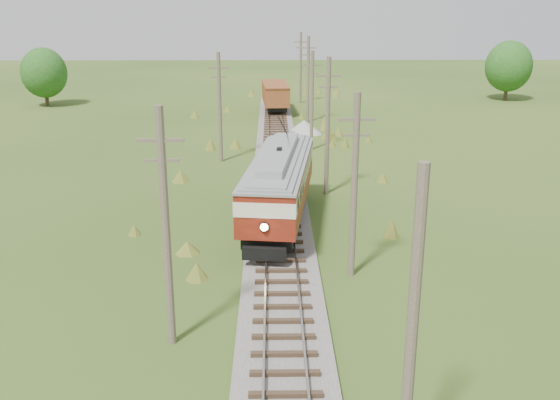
{
  "coord_description": "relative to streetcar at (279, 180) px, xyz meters",
  "views": [
    {
      "loc": [
        -0.41,
        -8.87,
        12.33
      ],
      "look_at": [
        0.0,
        22.0,
        2.45
      ],
      "focal_mm": 40.0,
      "sensor_mm": 36.0,
      "label": 1
    }
  ],
  "objects": [
    {
      "name": "railbed_main",
      "position": [
        0.0,
        9.18,
        -2.52
      ],
      "size": [
        3.6,
        96.0,
        0.57
      ],
      "color": "#605B54",
      "rests_on": "ground"
    },
    {
      "name": "streetcar",
      "position": [
        0.0,
        0.0,
        0.0
      ],
      "size": [
        4.55,
        13.01,
        5.89
      ],
      "rotation": [
        0.0,
        0.0,
        -0.12
      ],
      "color": "black",
      "rests_on": "ground"
    },
    {
      "name": "gondola",
      "position": [
        0.0,
        38.07,
        -0.65
      ],
      "size": [
        3.22,
        8.54,
        2.79
      ],
      "rotation": [
        0.0,
        0.0,
        0.06
      ],
      "color": "black",
      "rests_on": "ground"
    },
    {
      "name": "gravel_pile",
      "position": [
        2.87,
        26.58,
        -2.16
      ],
      "size": [
        3.28,
        3.48,
        1.19
      ],
      "color": "gray",
      "rests_on": "ground"
    },
    {
      "name": "utility_pole_r_1",
      "position": [
        3.1,
        -19.82,
        1.68
      ],
      "size": [
        0.3,
        0.3,
        8.8
      ],
      "color": "brown",
      "rests_on": "ground"
    },
    {
      "name": "utility_pole_r_2",
      "position": [
        3.3,
        -6.82,
        1.71
      ],
      "size": [
        1.6,
        0.3,
        8.6
      ],
      "color": "brown",
      "rests_on": "ground"
    },
    {
      "name": "utility_pole_r_3",
      "position": [
        3.2,
        6.18,
        1.91
      ],
      "size": [
        1.6,
        0.3,
        9.0
      ],
      "color": "brown",
      "rests_on": "ground"
    },
    {
      "name": "utility_pole_r_4",
      "position": [
        3.0,
        19.18,
        1.61
      ],
      "size": [
        1.6,
        0.3,
        8.4
      ],
      "color": "brown",
      "rests_on": "ground"
    },
    {
      "name": "utility_pole_r_5",
      "position": [
        3.4,
        32.18,
        1.86
      ],
      "size": [
        1.6,
        0.3,
        8.9
      ],
      "color": "brown",
      "rests_on": "ground"
    },
    {
      "name": "utility_pole_r_6",
      "position": [
        3.2,
        45.18,
        1.76
      ],
      "size": [
        1.6,
        0.3,
        8.7
      ],
      "color": "brown",
      "rests_on": "ground"
    },
    {
      "name": "utility_pole_l_a",
      "position": [
        -4.2,
        -12.82,
        1.91
      ],
      "size": [
        1.6,
        0.3,
        9.0
      ],
      "color": "brown",
      "rests_on": "ground"
    },
    {
      "name": "utility_pole_l_b",
      "position": [
        -4.5,
        15.18,
        1.71
      ],
      "size": [
        1.6,
        0.3,
        8.6
      ],
      "color": "brown",
      "rests_on": "ground"
    },
    {
      "name": "tree_mid_a",
      "position": [
        -28.0,
        43.18,
        1.3
      ],
      "size": [
        5.46,
        5.46,
        7.03
      ],
      "color": "#38281C",
      "rests_on": "ground"
    },
    {
      "name": "tree_mid_b",
      "position": [
        30.0,
        47.18,
        1.61
      ],
      "size": [
        5.88,
        5.88,
        7.57
      ],
      "color": "#38281C",
      "rests_on": "ground"
    }
  ]
}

